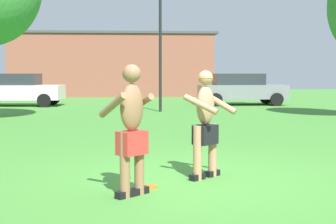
% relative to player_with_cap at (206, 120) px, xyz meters
% --- Properties ---
extents(ground_plane, '(80.00, 80.00, 0.00)m').
position_rel_player_with_cap_xyz_m(ground_plane, '(-0.15, -0.09, -0.89)').
color(ground_plane, '#428433').
extents(player_with_cap, '(0.83, 0.68, 1.63)m').
position_rel_player_with_cap_xyz_m(player_with_cap, '(0.00, 0.00, 0.00)').
color(player_with_cap, black).
rests_on(player_with_cap, ground_plane).
extents(player_in_red, '(0.73, 0.83, 1.69)m').
position_rel_player_with_cap_xyz_m(player_in_red, '(-1.09, -0.98, 0.01)').
color(player_in_red, black).
rests_on(player_in_red, ground_plane).
extents(frisbee, '(0.25, 0.25, 0.03)m').
position_rel_player_with_cap_xyz_m(frisbee, '(-0.87, -0.56, -0.87)').
color(frisbee, orange).
rests_on(frisbee, ground_plane).
extents(car_white_near_post, '(4.39, 2.22, 1.58)m').
position_rel_player_with_cap_xyz_m(car_white_near_post, '(-6.95, 16.49, -0.06)').
color(car_white_near_post, white).
rests_on(car_white_near_post, ground_plane).
extents(car_gray_mid_lot, '(4.34, 2.09, 1.58)m').
position_rel_player_with_cap_xyz_m(car_gray_mid_lot, '(4.14, 16.58, -0.06)').
color(car_gray_mid_lot, slate).
rests_on(car_gray_mid_lot, ground_plane).
extents(lamp_post, '(0.60, 0.24, 5.24)m').
position_rel_player_with_cap_xyz_m(lamp_post, '(-0.10, 12.63, 2.36)').
color(lamp_post, black).
rests_on(lamp_post, ground_plane).
extents(outbuilding_behind_lot, '(14.34, 5.49, 4.41)m').
position_rel_player_with_cap_xyz_m(outbuilding_behind_lot, '(-2.81, 27.42, 1.32)').
color(outbuilding_behind_lot, brown).
rests_on(outbuilding_behind_lot, ground_plane).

